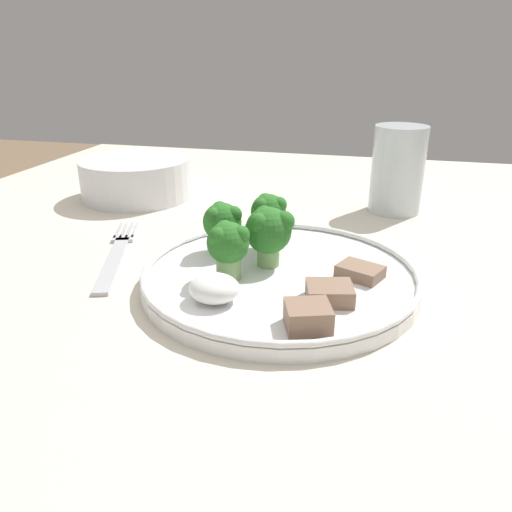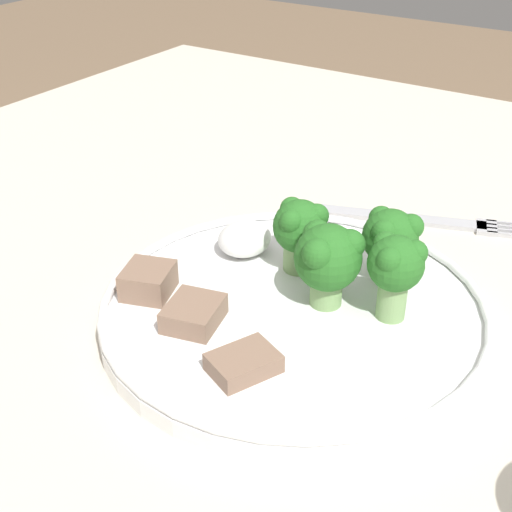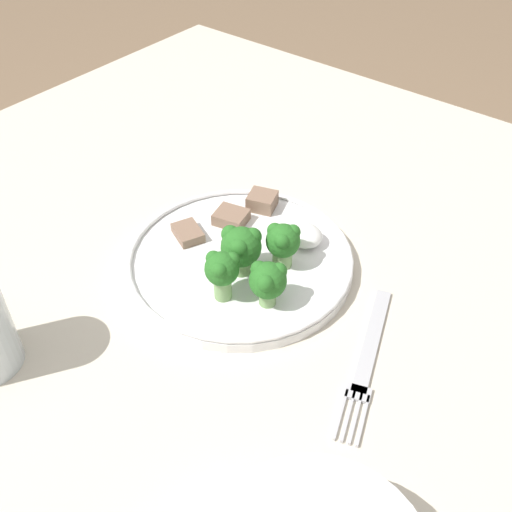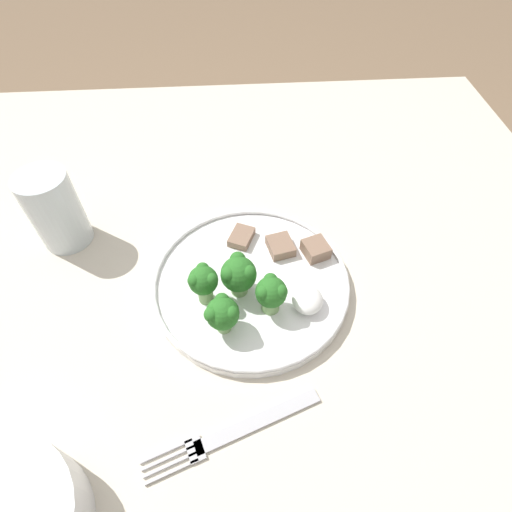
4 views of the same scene
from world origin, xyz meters
name	(u,v)px [view 2 (image 2 of 4)]	position (x,y,z in m)	size (l,w,h in m)	color
table	(349,445)	(0.00, 0.00, 0.61)	(1.08, 1.13, 0.70)	beige
dinner_plate	(292,311)	(0.00, -0.05, 0.71)	(0.26, 0.26, 0.02)	white
fork	(432,222)	(-0.18, -0.02, 0.70)	(0.08, 0.19, 0.00)	#B2B2B7
broccoli_floret_near_rim_left	(300,228)	(-0.04, -0.07, 0.75)	(0.04, 0.04, 0.05)	#7FA866
broccoli_floret_center_left	(390,237)	(-0.07, -0.01, 0.75)	(0.04, 0.04, 0.05)	#7FA866
broccoli_floret_back_left	(328,257)	(-0.01, -0.03, 0.75)	(0.05, 0.04, 0.06)	#7FA866
broccoli_floret_front_left	(395,267)	(-0.02, 0.01, 0.75)	(0.04, 0.04, 0.06)	#7FA866
meat_slice_front_slice	(148,281)	(0.04, -0.14, 0.72)	(0.04, 0.04, 0.02)	#846651
meat_slice_middle_slice	(244,363)	(0.07, -0.04, 0.72)	(0.05, 0.04, 0.01)	#846651
meat_slice_rear_slice	(194,313)	(0.05, -0.09, 0.72)	(0.04, 0.04, 0.01)	#846651
sauce_dollop	(245,238)	(-0.04, -0.11, 0.72)	(0.04, 0.04, 0.02)	white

